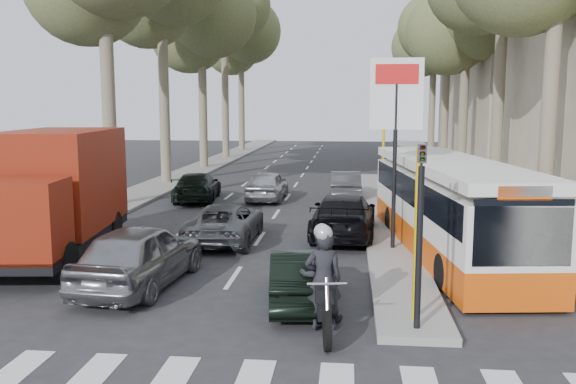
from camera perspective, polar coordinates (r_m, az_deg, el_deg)
name	(u,v)px	position (r m, az deg, el deg)	size (l,w,h in m)	color
ground	(257,304)	(13.46, -2.91, -10.46)	(120.00, 120.00, 0.00)	#28282B
sidewalk_right	(459,175)	(38.43, 15.68, 1.54)	(3.20, 70.00, 0.12)	gray
median_left	(203,167)	(42.02, -7.99, 2.30)	(2.40, 64.00, 0.12)	gray
traffic_island	(382,214)	(24.02, 8.77, -2.04)	(1.50, 26.00, 0.16)	gray
building_far	(539,53)	(48.68, 22.39, 11.93)	(11.00, 20.00, 16.00)	#B7A88E
billboard	(396,126)	(17.67, 10.03, 6.12)	(1.50, 12.10, 5.60)	yellow
traffic_light_island	(420,205)	(11.33, 12.29, -1.21)	(0.16, 0.41, 3.60)	black
tree_l_c	(203,17)	(42.25, -7.92, 15.90)	(7.40, 7.20, 13.71)	#6B604C
tree_l_d	(226,9)	(50.26, -5.84, 16.67)	(7.40, 7.20, 15.66)	#6B604C
tree_l_e	(242,34)	(57.94, -4.29, 14.52)	(7.40, 7.20, 14.49)	#6B604C
tree_r_c	(469,14)	(39.73, 16.58, 15.65)	(7.40, 7.20, 13.32)	#6B604C
tree_r_d	(450,11)	(47.75, 14.92, 16.06)	(7.40, 7.20, 14.88)	#6B604C
tree_r_e	(436,33)	(55.54, 13.66, 14.24)	(7.40, 7.20, 14.10)	#6B604C
silver_hatchback	(140,255)	(14.91, -13.70, -5.74)	(1.82, 4.54, 1.55)	gray
dark_hatchback	(300,276)	(13.39, 1.14, -7.86)	(1.27, 3.65, 1.20)	black
queue_car_a	(225,223)	(19.36, -5.90, -2.86)	(2.01, 4.37, 1.21)	#505359
queue_car_b	(344,216)	(19.93, 5.24, -2.21)	(2.01, 4.94, 1.44)	black
queue_car_c	(267,185)	(27.58, -1.96, 0.62)	(1.60, 3.97, 1.35)	#ABAFB4
queue_car_d	(345,185)	(28.29, 5.40, 0.69)	(1.34, 3.83, 1.26)	#4E4F56
queue_car_e	(197,187)	(27.72, -8.51, 0.50)	(1.80, 4.42, 1.28)	black
red_truck	(53,192)	(18.22, -21.09, 0.02)	(3.24, 6.94, 3.57)	black
city_bus	(448,204)	(18.05, 14.78, -1.13)	(3.56, 10.76, 2.78)	#DF500C
motorcycle	(322,280)	(11.86, 3.24, -8.25)	(0.97, 2.45, 2.09)	black
pedestrian_far	(494,193)	(23.36, 18.68, -0.12)	(1.27, 0.56, 1.96)	brown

